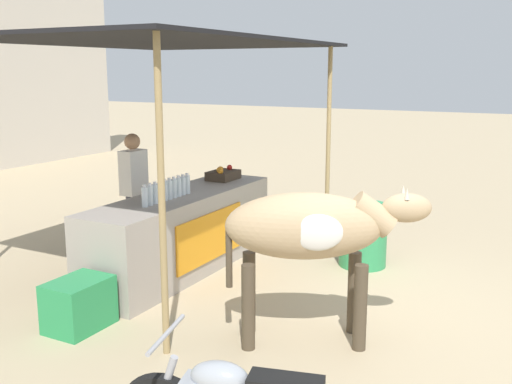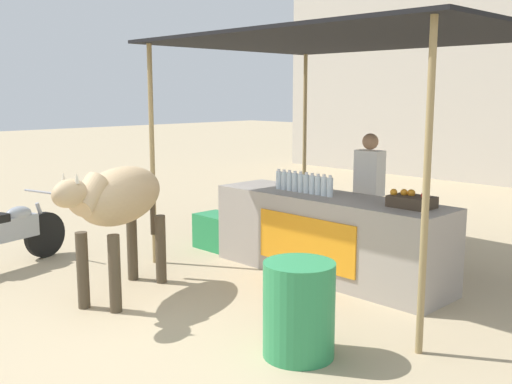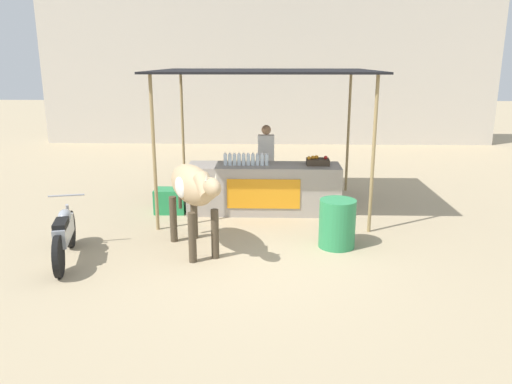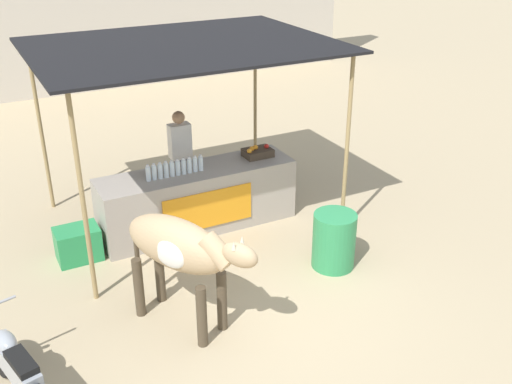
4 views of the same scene
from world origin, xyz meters
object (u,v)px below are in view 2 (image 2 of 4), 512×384
stall_counter (328,236)px  vendor_behind_counter (369,198)px  motorcycle_parked (6,234)px  fruit_crate (411,201)px  water_barrel (299,309)px  cooler_box (218,231)px  cow (118,201)px

stall_counter → vendor_behind_counter: (0.03, 0.75, 0.37)m
stall_counter → motorcycle_parked: (-2.98, -2.58, -0.05)m
stall_counter → fruit_crate: size_ratio=6.82×
fruit_crate → water_barrel: 2.05m
fruit_crate → vendor_behind_counter: bearing=145.5°
vendor_behind_counter → cooler_box: (-1.90, -0.85, -0.61)m
water_barrel → stall_counter: bearing=122.8°
vendor_behind_counter → water_barrel: size_ratio=2.08×
cooler_box → fruit_crate: bearing=2.9°
cooler_box → cow: (0.79, -2.04, 0.79)m
cow → fruit_crate: bearing=45.9°
cooler_box → motorcycle_parked: size_ratio=0.34×
stall_counter → cooler_box: stall_counter is taller
motorcycle_parked → fruit_crate: bearing=33.1°
stall_counter → cow: bearing=-116.5°
fruit_crate → motorcycle_parked: 4.85m
fruit_crate → motorcycle_parked: bearing=-146.9°
stall_counter → cooler_box: size_ratio=5.00×
stall_counter → fruit_crate: 1.19m
cow → motorcycle_parked: 2.05m
cow → cooler_box: bearing=111.2°
cooler_box → stall_counter: bearing=3.0°
fruit_crate → cooler_box: 3.03m
cooler_box → motorcycle_parked: motorcycle_parked is taller
stall_counter → cow: size_ratio=1.68×
water_barrel → vendor_behind_counter: bearing=114.2°
cooler_box → cow: size_ratio=0.34×
vendor_behind_counter → motorcycle_parked: size_ratio=0.93×
stall_counter → water_barrel: (1.22, -1.89, -0.08)m
fruit_crate → stall_counter: bearing=-177.2°
stall_counter → water_barrel: 2.25m
cow → stall_counter: bearing=63.5°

